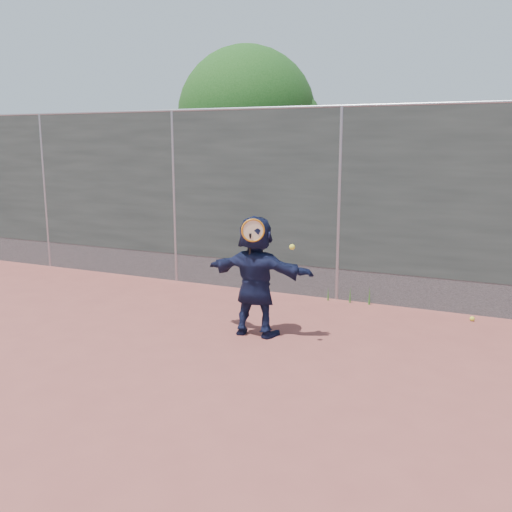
% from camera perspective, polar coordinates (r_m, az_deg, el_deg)
% --- Properties ---
extents(ground, '(80.00, 80.00, 0.00)m').
position_cam_1_polar(ground, '(6.15, -1.45, -12.35)').
color(ground, '#9E4C42').
rests_on(ground, ground).
extents(player, '(1.46, 0.47, 1.57)m').
position_cam_1_polar(player, '(7.31, -0.00, -2.01)').
color(player, '#151B3A').
rests_on(player, ground).
extents(ball_ground, '(0.07, 0.07, 0.07)m').
position_cam_1_polar(ball_ground, '(8.60, 20.80, -5.88)').
color(ball_ground, yellow).
rests_on(ball_ground, ground).
extents(fence, '(20.00, 0.06, 3.03)m').
position_cam_1_polar(fence, '(8.96, 8.34, 5.52)').
color(fence, '#38423D').
rests_on(fence, ground).
extents(swing_action, '(0.70, 0.17, 0.51)m').
position_cam_1_polar(swing_action, '(6.97, 0.07, 2.27)').
color(swing_action, '#C06D12').
rests_on(swing_action, ground).
extents(tree_left, '(3.15, 3.00, 4.53)m').
position_cam_1_polar(tree_left, '(12.78, -0.18, 13.43)').
color(tree_left, '#382314').
rests_on(tree_left, ground).
extents(weed_clump, '(0.68, 0.07, 0.30)m').
position_cam_1_polar(weed_clump, '(9.03, 9.67, -3.83)').
color(weed_clump, '#387226').
rests_on(weed_clump, ground).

